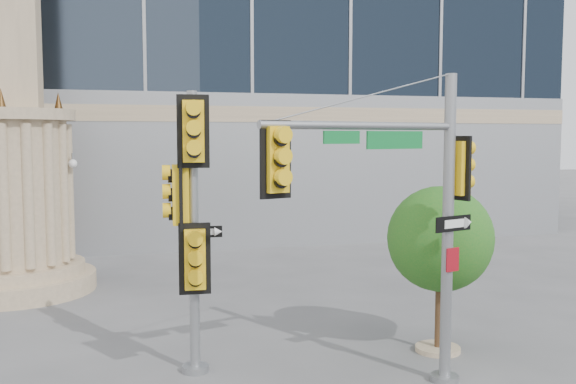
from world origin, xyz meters
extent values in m
cylinder|color=#9C876A|center=(-6.00, 9.00, 0.25)|extent=(4.40, 4.40, 0.50)
cylinder|color=#9C876A|center=(-6.00, 9.00, 0.65)|extent=(3.80, 3.80, 0.30)
cylinder|color=#9C876A|center=(-6.00, 9.00, 2.80)|extent=(3.00, 3.00, 4.00)
cylinder|color=#9C876A|center=(-6.00, 9.00, 4.95)|extent=(3.50, 3.50, 0.30)
cone|color=#472D14|center=(-4.70, 9.00, 5.35)|extent=(0.24, 0.24, 0.50)
cylinder|color=slate|center=(2.28, -0.25, 0.05)|extent=(0.51, 0.51, 0.11)
cylinder|color=slate|center=(2.28, -0.25, 2.72)|extent=(0.20, 0.20, 5.44)
cylinder|color=slate|center=(0.45, -0.79, 4.53)|extent=(3.69, 1.20, 0.13)
cube|color=#0D712E|center=(1.07, -0.63, 4.31)|extent=(1.14, 0.37, 0.29)
cube|color=yellow|center=(-1.11, -1.26, 4.04)|extent=(0.55, 0.38, 1.13)
cube|color=yellow|center=(2.52, -0.18, 3.81)|extent=(0.38, 0.55, 1.13)
cube|color=black|center=(2.32, -0.38, 2.86)|extent=(0.81, 0.26, 0.27)
cube|color=maroon|center=(2.32, -0.38, 2.22)|extent=(0.29, 0.11, 0.42)
cylinder|color=slate|center=(-1.95, 1.42, 0.06)|extent=(0.50, 0.50, 0.12)
cylinder|color=slate|center=(-1.95, 1.42, 2.59)|extent=(0.19, 0.19, 5.18)
cube|color=yellow|center=(-1.97, 1.19, 4.45)|extent=(0.59, 0.33, 1.29)
cube|color=yellow|center=(-2.18, 1.43, 3.31)|extent=(0.33, 0.59, 1.29)
cube|color=yellow|center=(-1.97, 1.19, 2.18)|extent=(0.59, 0.33, 1.29)
cube|color=black|center=(-1.78, 1.28, 2.64)|extent=(0.64, 0.08, 0.21)
cylinder|color=#9C876A|center=(2.95, 1.20, 0.05)|extent=(0.91, 0.91, 0.10)
cylinder|color=#382314|center=(2.95, 1.20, 0.91)|extent=(0.14, 0.14, 1.81)
sphere|color=#16621B|center=(2.95, 1.20, 2.32)|extent=(2.12, 2.12, 2.12)
sphere|color=#16621B|center=(3.41, 1.45, 2.02)|extent=(1.31, 1.31, 1.31)
sphere|color=#16621B|center=(2.60, 0.95, 2.07)|extent=(1.11, 1.11, 1.11)
camera|label=1|loc=(-3.47, -10.19, 4.38)|focal=40.00mm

